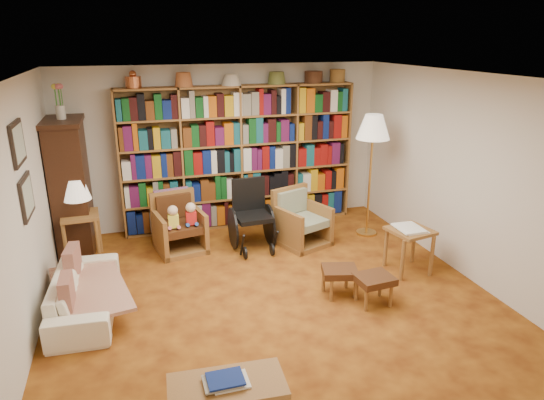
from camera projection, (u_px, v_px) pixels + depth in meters
name	position (u px, v px, depth m)	size (l,w,h in m)	color
floor	(270.00, 294.00, 5.73)	(5.00, 5.00, 0.00)	#A9631A
ceiling	(270.00, 76.00, 4.93)	(5.00, 5.00, 0.00)	white
wall_back	(225.00, 146.00, 7.60)	(5.00, 5.00, 0.00)	silver
wall_front	(383.00, 309.00, 3.06)	(5.00, 5.00, 0.00)	silver
wall_left	(21.00, 216.00, 4.65)	(5.00, 5.00, 0.00)	silver
wall_right	(463.00, 175.00, 6.01)	(5.00, 5.00, 0.00)	silver
bookshelf	(240.00, 153.00, 7.52)	(3.60, 0.30, 2.42)	#985E2F
curio_cabinet	(71.00, 185.00, 6.62)	(0.50, 0.95, 2.40)	black
framed_pictures	(22.00, 170.00, 4.81)	(0.03, 0.52, 0.97)	black
sofa	(85.00, 292.00, 5.30)	(0.62, 1.57, 0.46)	white
sofa_throw	(89.00, 286.00, 5.29)	(0.73, 1.36, 0.04)	beige
cushion_left	(73.00, 262.00, 5.51)	(0.12, 0.38, 0.38)	maroon
cushion_right	(67.00, 291.00, 4.88)	(0.11, 0.36, 0.36)	maroon
side_table_lamp	(81.00, 225.00, 6.45)	(0.51, 0.51, 0.65)	#985E2F
table_lamp	(76.00, 191.00, 6.30)	(0.35, 0.35, 0.48)	gold
armchair_leather	(179.00, 226.00, 6.87)	(0.77, 0.79, 0.82)	#985E2F
armchair_sage	(300.00, 222.00, 7.09)	(0.88, 0.88, 0.81)	#985E2F
wheelchair	(251.00, 217.00, 6.90)	(0.57, 0.79, 0.99)	black
floor_lamp	(373.00, 132.00, 6.97)	(0.49, 0.49, 1.83)	gold
side_table_papers	(410.00, 236.00, 6.14)	(0.57, 0.57, 0.61)	#985E2F
footstool_a	(340.00, 273.00, 5.63)	(0.47, 0.43, 0.34)	#4B2C14
footstool_b	(374.00, 281.00, 5.43)	(0.43, 0.38, 0.35)	#4B2C14
coffee_table	(227.00, 389.00, 3.73)	(0.93, 0.51, 0.41)	#985E2F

